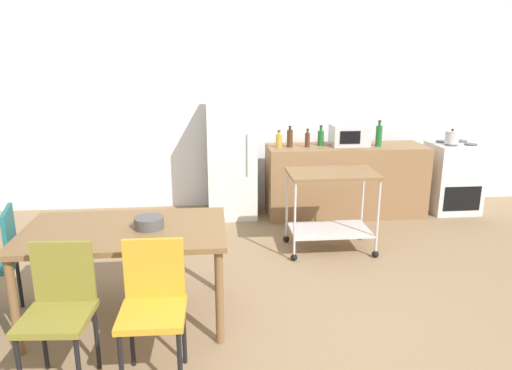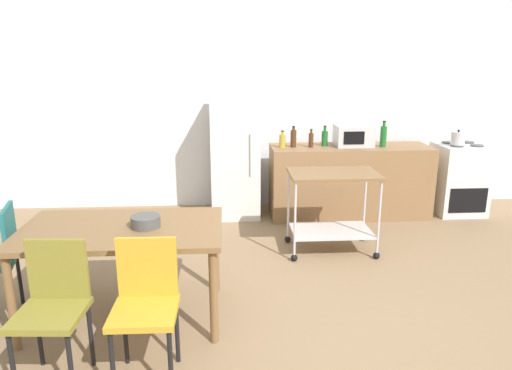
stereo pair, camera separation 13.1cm
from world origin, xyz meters
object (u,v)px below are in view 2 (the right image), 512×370
Objects in this scene: microwave at (354,136)px; chair_olive at (53,302)px; bottle_hot_sauce at (311,140)px; chair_mustard at (146,300)px; dining_table at (122,237)px; bottle_olive_oil at (282,141)px; stove_oven at (458,179)px; kitchen_cart at (332,199)px; bottle_sparkling_water at (383,136)px; bottle_wine at (293,138)px; kettle at (458,138)px; refrigerator at (235,156)px; bottle_soy_sauce at (325,138)px; fruit_bowl at (146,222)px.

chair_olive is at bearing -131.10° from microwave.
chair_mustard is at bearing -117.39° from bottle_hot_sauce.
bottle_olive_oil is at bearing 57.29° from dining_table.
stove_oven is 1.01× the size of kitchen_cart.
bottle_sparkling_water is (2.47, 3.00, 0.52)m from chair_mustard.
bottle_wine reaches higher than bottle_olive_oil.
chair_olive is at bearing -138.84° from kitchen_cart.
kitchen_cart reaches higher than dining_table.
bottle_wine reaches higher than kettle.
bottle_olive_oil is 0.81× the size of bottle_wine.
dining_table is at bearing -110.37° from refrigerator.
bottle_sparkling_water is (0.86, 1.10, 0.46)m from kitchen_cart.
kitchen_cart is at bearing -77.54° from bottle_wine.
bottle_sparkling_water reaches higher than bottle_olive_oil.
bottle_soy_sauce is (0.15, 1.20, 0.43)m from kitchen_cart.
bottle_wine reaches higher than fruit_bowl.
refrigerator is 4.81× the size of bottle_sparkling_water.
bottle_wine reaches higher than bottle_hot_sauce.
fruit_bowl is at bearing -3.21° from dining_table.
microwave is 3.27m from fruit_bowl.
refrigerator is at bearing 171.68° from bottle_wine.
stove_oven is 1.53m from microwave.
bottle_sparkling_water reaches higher than kettle.
bottle_hot_sauce is 0.55m from microwave.
microwave is 1.30m from kettle.
kettle is at bearing -1.69° from bottle_sparkling_water.
dining_table is 4.66× the size of bottle_sparkling_water.
refrigerator reaches higher than bottle_wine.
bottle_wine reaches higher than chair_olive.
bottle_sparkling_water is at bearing -8.42° from bottle_soy_sauce.
refrigerator is 0.77m from bottle_wine.
microwave reaches higher than dining_table.
bottle_hot_sauce reaches higher than bottle_olive_oil.
bottle_wine is 1.15× the size of bottle_hot_sauce.
stove_oven is 3.63× the size of bottle_soy_sauce.
refrigerator reaches higher than dining_table.
bottle_hot_sauce is at bearing 91.84° from kitchen_cart.
stove_oven is at bearing 0.63° from bottle_wine.
microwave is (0.51, 1.18, 0.46)m from kitchen_cart.
chair_olive is 3.71× the size of kettle.
chair_olive is 2.89m from kitchen_cart.
chair_mustard is 3.78m from microwave.
chair_mustard is 0.57m from chair_olive.
bottle_olive_oil reaches higher than kettle.
refrigerator is at bearing 176.30° from kettle.
bottle_soy_sauce is at bearing 8.82° from bottle_olive_oil.
kettle is (3.98, 2.97, 0.48)m from chair_olive.
chair_olive is 1.93× the size of microwave.
chair_mustard is 3.29m from bottle_olive_oil.
bottle_sparkling_water is at bearing 51.54° from chair_mustard.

